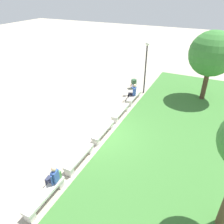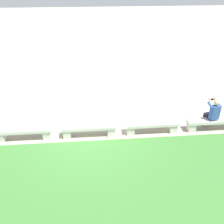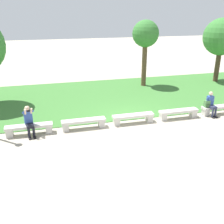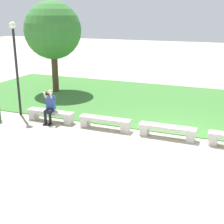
{
  "view_description": "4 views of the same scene",
  "coord_description": "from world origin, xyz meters",
  "px_view_note": "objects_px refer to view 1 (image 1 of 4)",
  "views": [
    {
      "loc": [
        8.8,
        4.77,
        7.27
      ],
      "look_at": [
        -1.44,
        -0.14,
        0.75
      ],
      "focal_mm": 35.0,
      "sensor_mm": 36.0,
      "label": 1
    },
    {
      "loc": [
        -0.07,
        8.4,
        5.57
      ],
      "look_at": [
        -0.88,
        -0.12,
        0.92
      ],
      "focal_mm": 42.0,
      "sensor_mm": 36.0,
      "label": 2
    },
    {
      "loc": [
        -3.96,
        -11.0,
        5.15
      ],
      "look_at": [
        -1.2,
        -0.56,
        0.91
      ],
      "focal_mm": 42.0,
      "sensor_mm": 36.0,
      "label": 3
    },
    {
      "loc": [
        2.03,
        -10.31,
        4.25
      ],
      "look_at": [
        -1.94,
        -0.43,
        0.86
      ],
      "focal_mm": 50.0,
      "sensor_mm": 36.0,
      "label": 4
    }
  ],
  "objects_px": {
    "person_photographer": "(133,92)",
    "lamp_post": "(146,61)",
    "bench_mid": "(103,131)",
    "tree_behind_wall": "(212,54)",
    "bench_main": "(134,97)",
    "person_distant": "(53,177)",
    "bench_end": "(45,196)",
    "trash_bin": "(134,84)",
    "bench_far": "(79,158)",
    "backpack": "(57,176)",
    "bench_near": "(120,112)"
  },
  "relations": [
    {
      "from": "bench_end",
      "to": "tree_behind_wall",
      "type": "distance_m",
      "value": 13.32
    },
    {
      "from": "bench_main",
      "to": "bench_far",
      "type": "height_order",
      "value": "same"
    },
    {
      "from": "trash_bin",
      "to": "bench_far",
      "type": "bearing_deg",
      "value": 4.95
    },
    {
      "from": "backpack",
      "to": "tree_behind_wall",
      "type": "distance_m",
      "value": 12.51
    },
    {
      "from": "backpack",
      "to": "lamp_post",
      "type": "relative_size",
      "value": 0.11
    },
    {
      "from": "backpack",
      "to": "tree_behind_wall",
      "type": "relative_size",
      "value": 0.09
    },
    {
      "from": "bench_near",
      "to": "bench_end",
      "type": "bearing_deg",
      "value": 0.0
    },
    {
      "from": "person_photographer",
      "to": "tree_behind_wall",
      "type": "height_order",
      "value": "tree_behind_wall"
    },
    {
      "from": "person_distant",
      "to": "bench_mid",
      "type": "bearing_deg",
      "value": 179.1
    },
    {
      "from": "bench_end",
      "to": "trash_bin",
      "type": "bearing_deg",
      "value": -176.06
    },
    {
      "from": "bench_main",
      "to": "backpack",
      "type": "distance_m",
      "value": 8.83
    },
    {
      "from": "person_photographer",
      "to": "bench_far",
      "type": "bearing_deg",
      "value": 0.6
    },
    {
      "from": "lamp_post",
      "to": "backpack",
      "type": "bearing_deg",
      "value": -1.14
    },
    {
      "from": "bench_mid",
      "to": "person_photographer",
      "type": "distance_m",
      "value": 4.8
    },
    {
      "from": "bench_far",
      "to": "bench_near",
      "type": "bearing_deg",
      "value": 180.0
    },
    {
      "from": "bench_far",
      "to": "person_distant",
      "type": "bearing_deg",
      "value": -2.12
    },
    {
      "from": "bench_near",
      "to": "tree_behind_wall",
      "type": "height_order",
      "value": "tree_behind_wall"
    },
    {
      "from": "bench_main",
      "to": "person_distant",
      "type": "bearing_deg",
      "value": -0.42
    },
    {
      "from": "bench_end",
      "to": "person_photographer",
      "type": "relative_size",
      "value": 1.53
    },
    {
      "from": "bench_mid",
      "to": "lamp_post",
      "type": "xyz_separation_m",
      "value": [
        -6.49,
        0.21,
        2.26
      ]
    },
    {
      "from": "bench_near",
      "to": "backpack",
      "type": "relative_size",
      "value": 4.73
    },
    {
      "from": "lamp_post",
      "to": "bench_end",
      "type": "bearing_deg",
      "value": -1.09
    },
    {
      "from": "person_distant",
      "to": "lamp_post",
      "type": "xyz_separation_m",
      "value": [
        -10.68,
        0.28,
        1.89
      ]
    },
    {
      "from": "bench_mid",
      "to": "tree_behind_wall",
      "type": "relative_size",
      "value": 0.41
    },
    {
      "from": "bench_near",
      "to": "person_distant",
      "type": "relative_size",
      "value": 1.61
    },
    {
      "from": "bench_main",
      "to": "bench_mid",
      "type": "relative_size",
      "value": 1.0
    },
    {
      "from": "bench_main",
      "to": "bench_far",
      "type": "bearing_deg",
      "value": 0.0
    },
    {
      "from": "backpack",
      "to": "tree_behind_wall",
      "type": "bearing_deg",
      "value": 158.42
    },
    {
      "from": "bench_far",
      "to": "lamp_post",
      "type": "distance_m",
      "value": 9.19
    },
    {
      "from": "bench_near",
      "to": "backpack",
      "type": "bearing_deg",
      "value": 0.05
    },
    {
      "from": "person_photographer",
      "to": "bench_end",
      "type": "bearing_deg",
      "value": 0.45
    },
    {
      "from": "person_photographer",
      "to": "trash_bin",
      "type": "bearing_deg",
      "value": -161.39
    },
    {
      "from": "bench_main",
      "to": "trash_bin",
      "type": "xyz_separation_m",
      "value": [
        -2.15,
        -0.81,
        0.07
      ]
    },
    {
      "from": "bench_mid",
      "to": "person_distant",
      "type": "xyz_separation_m",
      "value": [
        4.19,
        -0.07,
        0.37
      ]
    },
    {
      "from": "bench_near",
      "to": "trash_bin",
      "type": "bearing_deg",
      "value": -169.9
    },
    {
      "from": "bench_near",
      "to": "person_distant",
      "type": "distance_m",
      "value": 6.61
    },
    {
      "from": "bench_main",
      "to": "backpack",
      "type": "bearing_deg",
      "value": 0.03
    },
    {
      "from": "bench_main",
      "to": "bench_near",
      "type": "relative_size",
      "value": 1.0
    },
    {
      "from": "person_photographer",
      "to": "trash_bin",
      "type": "distance_m",
      "value": 2.33
    },
    {
      "from": "bench_far",
      "to": "person_photographer",
      "type": "height_order",
      "value": "person_photographer"
    },
    {
      "from": "bench_far",
      "to": "person_photographer",
      "type": "xyz_separation_m",
      "value": [
        -7.19,
        -0.08,
        0.43
      ]
    },
    {
      "from": "person_photographer",
      "to": "person_distant",
      "type": "bearing_deg",
      "value": 0.06
    },
    {
      "from": "backpack",
      "to": "bench_end",
      "type": "bearing_deg",
      "value": -0.38
    },
    {
      "from": "bench_mid",
      "to": "lamp_post",
      "type": "height_order",
      "value": "lamp_post"
    },
    {
      "from": "tree_behind_wall",
      "to": "bench_far",
      "type": "bearing_deg",
      "value": -24.74
    },
    {
      "from": "person_distant",
      "to": "tree_behind_wall",
      "type": "bearing_deg",
      "value": 158.42
    },
    {
      "from": "person_photographer",
      "to": "lamp_post",
      "type": "relative_size",
      "value": 0.34
    },
    {
      "from": "trash_bin",
      "to": "bench_main",
      "type": "bearing_deg",
      "value": 20.68
    },
    {
      "from": "bench_main",
      "to": "trash_bin",
      "type": "bearing_deg",
      "value": -159.32
    },
    {
      "from": "bench_near",
      "to": "bench_end",
      "type": "xyz_separation_m",
      "value": [
        7.23,
        0.0,
        0.0
      ]
    }
  ]
}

